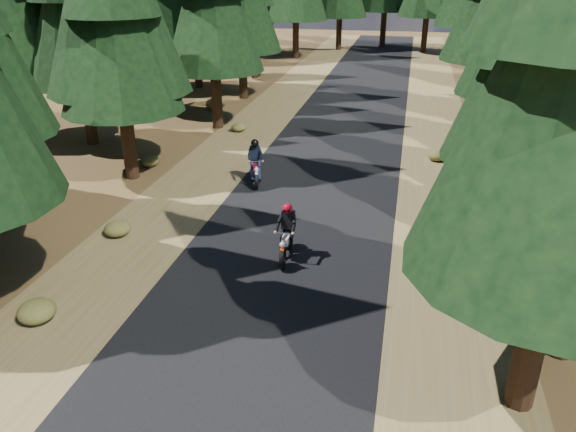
# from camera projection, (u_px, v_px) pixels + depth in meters

# --- Properties ---
(ground) EXTENTS (120.00, 120.00, 0.00)m
(ground) POSITION_uv_depth(u_px,v_px,m) (276.00, 275.00, 15.19)
(ground) COLOR #48351A
(ground) RESTS_ON ground
(road) EXTENTS (6.00, 100.00, 0.01)m
(road) POSITION_uv_depth(u_px,v_px,m) (309.00, 204.00, 19.64)
(road) COLOR black
(road) RESTS_ON ground
(shoulder_l) EXTENTS (3.20, 100.00, 0.01)m
(shoulder_l) POSITION_uv_depth(u_px,v_px,m) (186.00, 194.00, 20.53)
(shoulder_l) COLOR brown
(shoulder_l) RESTS_ON ground
(shoulder_r) EXTENTS (3.20, 100.00, 0.01)m
(shoulder_r) POSITION_uv_depth(u_px,v_px,m) (444.00, 216.00, 18.75)
(shoulder_r) COLOR brown
(shoulder_r) RESTS_ON ground
(log_near) EXTENTS (6.29, 1.09, 0.32)m
(log_near) POSITION_uv_depth(u_px,v_px,m) (535.00, 193.00, 20.21)
(log_near) COLOR #4C4233
(log_near) RESTS_ON ground
(understory_shrubs) EXTENTS (16.41, 26.62, 0.71)m
(understory_shrubs) POSITION_uv_depth(u_px,v_px,m) (343.00, 177.00, 21.30)
(understory_shrubs) COLOR #474C1E
(understory_shrubs) RESTS_ON ground
(rider_lead) EXTENTS (0.62, 1.85, 1.63)m
(rider_lead) POSITION_uv_depth(u_px,v_px,m) (286.00, 241.00, 15.83)
(rider_lead) COLOR silver
(rider_lead) RESTS_ON road
(rider_follow) EXTENTS (1.12, 1.96, 1.68)m
(rider_follow) POSITION_uv_depth(u_px,v_px,m) (256.00, 169.00, 21.29)
(rider_follow) COLOR maroon
(rider_follow) RESTS_ON road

